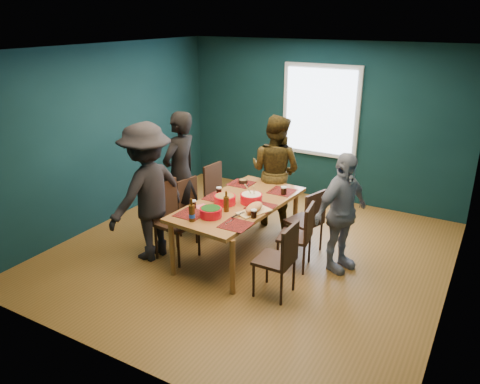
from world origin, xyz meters
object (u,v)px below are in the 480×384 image
at_px(chair_left_far, 218,189).
at_px(bowl_herbs, 211,212).
at_px(bowl_salad, 225,199).
at_px(chair_left_near, 171,214).
at_px(chair_right_mid, 301,232).
at_px(person_back, 275,171).
at_px(person_far_left, 180,173).
at_px(person_near_left, 147,192).
at_px(chair_right_near, 281,255).
at_px(chair_left_mid, 192,203).
at_px(chair_right_far, 309,217).
at_px(cutting_board, 254,209).
at_px(dining_table, 239,207).
at_px(bowl_dumpling, 251,198).
at_px(person_right, 341,213).

distance_m(chair_left_far, bowl_herbs, 1.60).
bearing_deg(bowl_salad, chair_left_near, -149.80).
relative_size(chair_right_mid, person_back, 0.51).
bearing_deg(chair_left_near, person_far_left, 122.60).
bearing_deg(chair_right_mid, bowl_salad, -178.90).
height_order(chair_left_near, person_near_left, person_near_left).
bearing_deg(chair_right_near, chair_left_mid, 155.43).
bearing_deg(person_back, chair_right_far, 146.33).
height_order(person_back, cutting_board, person_back).
distance_m(dining_table, chair_left_far, 1.16).
bearing_deg(chair_right_far, person_back, 159.09).
height_order(dining_table, chair_right_mid, chair_right_mid).
xyz_separation_m(dining_table, chair_right_near, (0.94, -0.67, -0.15)).
bearing_deg(chair_right_far, chair_left_near, -130.39).
height_order(dining_table, person_near_left, person_near_left).
relative_size(dining_table, chair_right_far, 2.26).
relative_size(chair_left_far, bowl_dumpling, 3.11).
xyz_separation_m(chair_left_far, person_near_left, (-0.17, -1.44, 0.39)).
bearing_deg(person_far_left, chair_right_far, 100.23).
distance_m(dining_table, person_right, 1.34).
bearing_deg(chair_right_near, chair_left_far, 140.41).
xyz_separation_m(chair_right_mid, cutting_board, (-0.55, -0.25, 0.30)).
bearing_deg(chair_left_mid, chair_left_near, -68.14).
bearing_deg(bowl_herbs, chair_left_mid, 137.86).
xyz_separation_m(chair_left_far, person_right, (2.14, -0.51, 0.24)).
xyz_separation_m(bowl_dumpling, bowl_herbs, (-0.21, -0.65, -0.00)).
bearing_deg(person_far_left, cutting_board, 76.06).
xyz_separation_m(chair_left_mid, person_near_left, (-0.11, -0.81, 0.42)).
xyz_separation_m(chair_left_mid, person_right, (2.19, 0.12, 0.28)).
bearing_deg(chair_right_far, chair_right_near, -66.26).
height_order(chair_right_mid, person_far_left, person_far_left).
height_order(chair_right_far, chair_right_near, chair_right_near).
relative_size(chair_left_near, bowl_dumpling, 3.52).
height_order(chair_right_mid, person_near_left, person_near_left).
relative_size(chair_right_mid, person_far_left, 0.48).
bearing_deg(chair_right_mid, bowl_herbs, -155.60).
bearing_deg(person_far_left, chair_left_far, 155.94).
bearing_deg(person_near_left, chair_left_near, 129.92).
bearing_deg(bowl_salad, person_back, 84.91).
relative_size(person_near_left, cutting_board, 3.25).
height_order(chair_right_far, bowl_dumpling, bowl_dumpling).
xyz_separation_m(chair_right_near, bowl_dumpling, (-0.79, 0.74, 0.29)).
bearing_deg(chair_left_mid, cutting_board, -6.07).
height_order(chair_left_far, chair_right_near, chair_left_far).
distance_m(dining_table, cutting_board, 0.41).
bearing_deg(chair_right_near, bowl_dumpling, 136.82).
relative_size(dining_table, chair_left_near, 1.97).
xyz_separation_m(chair_left_mid, bowl_salad, (0.75, -0.30, 0.32)).
relative_size(person_back, person_right, 1.11).
bearing_deg(bowl_dumpling, person_right, 10.17).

